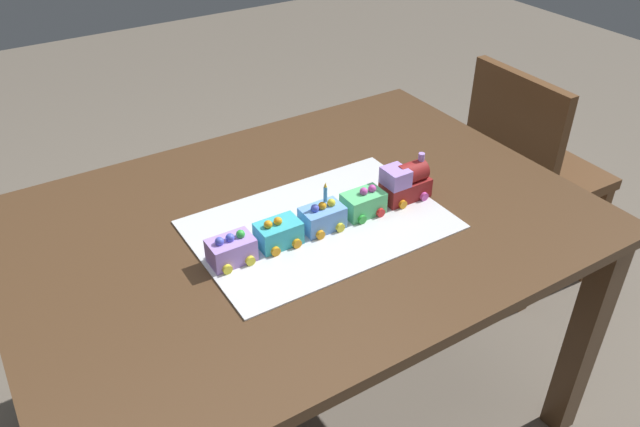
# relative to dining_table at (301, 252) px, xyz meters

# --- Properties ---
(ground_plane) EXTENTS (8.00, 8.00, 0.00)m
(ground_plane) POSITION_rel_dining_table_xyz_m (0.00, 0.00, -0.63)
(ground_plane) COLOR #6B6054
(dining_table) EXTENTS (1.40, 1.00, 0.74)m
(dining_table) POSITION_rel_dining_table_xyz_m (0.00, 0.00, 0.00)
(dining_table) COLOR #4C331E
(dining_table) RESTS_ON ground
(chair) EXTENTS (0.41, 0.41, 0.86)m
(chair) POSITION_rel_dining_table_xyz_m (-1.03, -0.15, -0.16)
(chair) COLOR brown
(chair) RESTS_ON ground
(cake_board) EXTENTS (0.60, 0.40, 0.00)m
(cake_board) POSITION_rel_dining_table_xyz_m (-0.02, 0.05, 0.11)
(cake_board) COLOR silver
(cake_board) RESTS_ON dining_table
(cake_locomotive) EXTENTS (0.14, 0.08, 0.12)m
(cake_locomotive) POSITION_rel_dining_table_xyz_m (-0.27, 0.07, 0.16)
(cake_locomotive) COLOR maroon
(cake_locomotive) RESTS_ON cake_board
(cake_car_gondola_mint_green) EXTENTS (0.10, 0.08, 0.07)m
(cake_car_gondola_mint_green) POSITION_rel_dining_table_xyz_m (-0.14, 0.07, 0.14)
(cake_car_gondola_mint_green) COLOR #59CC7A
(cake_car_gondola_mint_green) RESTS_ON cake_board
(cake_car_tanker_sky_blue) EXTENTS (0.10, 0.08, 0.07)m
(cake_car_tanker_sky_blue) POSITION_rel_dining_table_xyz_m (-0.02, 0.07, 0.14)
(cake_car_tanker_sky_blue) COLOR #669EEA
(cake_car_tanker_sky_blue) RESTS_ON cake_board
(cake_car_caboose_turquoise) EXTENTS (0.10, 0.08, 0.07)m
(cake_car_caboose_turquoise) POSITION_rel_dining_table_xyz_m (0.10, 0.07, 0.14)
(cake_car_caboose_turquoise) COLOR #38B7C6
(cake_car_caboose_turquoise) RESTS_ON cake_board
(cake_car_hopper_lavender) EXTENTS (0.10, 0.08, 0.07)m
(cake_car_hopper_lavender) POSITION_rel_dining_table_xyz_m (0.22, 0.07, 0.14)
(cake_car_hopper_lavender) COLOR #AD84E0
(cake_car_hopper_lavender) RESTS_ON cake_board
(birthday_candle) EXTENTS (0.01, 0.01, 0.05)m
(birthday_candle) POSITION_rel_dining_table_xyz_m (-0.03, 0.07, 0.21)
(birthday_candle) COLOR #4CA5E5
(birthday_candle) RESTS_ON cake_car_tanker_sky_blue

